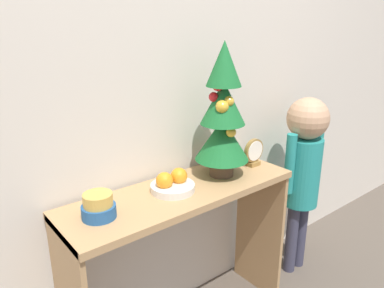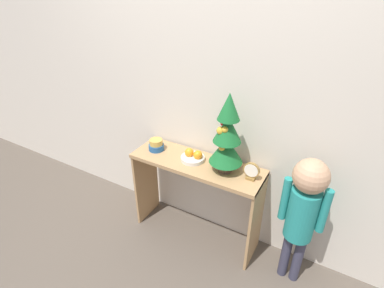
% 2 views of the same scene
% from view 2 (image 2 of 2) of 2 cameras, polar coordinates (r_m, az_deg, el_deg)
% --- Properties ---
extents(ground_plane, '(12.00, 12.00, 0.00)m').
position_cam_2_polar(ground_plane, '(2.65, -1.11, -18.78)').
color(ground_plane, brown).
extents(back_wall, '(7.00, 0.05, 2.50)m').
position_cam_2_polar(back_wall, '(2.21, 3.65, 10.31)').
color(back_wall, beige).
rests_on(back_wall, ground_plane).
extents(console_table, '(1.04, 0.33, 0.74)m').
position_cam_2_polar(console_table, '(2.37, 0.83, -7.13)').
color(console_table, tan).
rests_on(console_table, ground_plane).
extents(mini_tree, '(0.24, 0.24, 0.59)m').
position_cam_2_polar(mini_tree, '(2.05, 6.70, 1.55)').
color(mini_tree, '#4C3828').
rests_on(mini_tree, console_table).
extents(fruit_bowl, '(0.18, 0.18, 0.09)m').
position_cam_2_polar(fruit_bowl, '(2.28, 0.18, -2.38)').
color(fruit_bowl, silver).
rests_on(fruit_bowl, console_table).
extents(singing_bowl, '(0.12, 0.12, 0.09)m').
position_cam_2_polar(singing_bowl, '(2.42, -6.83, -0.20)').
color(singing_bowl, '#235189').
rests_on(singing_bowl, console_table).
extents(desk_clock, '(0.11, 0.04, 0.13)m').
position_cam_2_polar(desk_clock, '(2.09, 11.24, -5.14)').
color(desk_clock, olive).
rests_on(desk_clock, console_table).
extents(child_figure, '(0.30, 0.22, 1.03)m').
position_cam_2_polar(child_figure, '(2.10, 20.50, -11.08)').
color(child_figure, '#38384C').
rests_on(child_figure, ground_plane).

